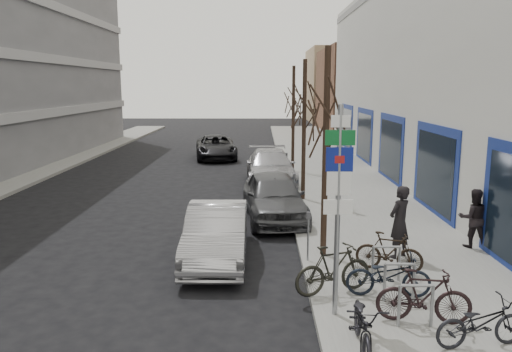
{
  "coord_description": "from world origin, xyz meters",
  "views": [
    {
      "loc": [
        0.96,
        -9.1,
        4.55
      ],
      "look_at": [
        0.82,
        4.82,
        2.0
      ],
      "focal_mm": 35.0,
      "sensor_mm": 36.0,
      "label": 1
    }
  ],
  "objects_px": {
    "meter_front": "(308,231)",
    "parked_car_front": "(217,234)",
    "highway_sign_pole": "(338,199)",
    "pedestrian_near": "(399,222)",
    "tree_mid": "(305,97)",
    "parked_car_mid": "(274,196)",
    "tree_near": "(327,103)",
    "bike_near_right": "(424,296)",
    "tree_far": "(294,94)",
    "bike_near_left": "(363,320)",
    "bike_mid_curb": "(389,272)",
    "meter_back": "(286,164)",
    "bike_mid_inner": "(333,269)",
    "parked_car_back": "(271,167)",
    "pedestrian_far": "(473,218)",
    "meter_mid": "(294,187)",
    "bike_rack": "(399,278)",
    "lane_car": "(216,147)",
    "bike_far_inner": "(389,251)",
    "bike_far_curb": "(481,319)"
  },
  "relations": [
    {
      "from": "meter_front",
      "to": "parked_car_front",
      "type": "height_order",
      "value": "parked_car_front"
    },
    {
      "from": "highway_sign_pole",
      "to": "pedestrian_near",
      "type": "distance_m",
      "value": 4.15
    },
    {
      "from": "tree_mid",
      "to": "parked_car_mid",
      "type": "height_order",
      "value": "tree_mid"
    },
    {
      "from": "tree_near",
      "to": "bike_near_right",
      "type": "bearing_deg",
      "value": -70.09
    },
    {
      "from": "bike_near_right",
      "to": "parked_car_mid",
      "type": "relative_size",
      "value": 0.37
    },
    {
      "from": "tree_far",
      "to": "meter_front",
      "type": "distance_m",
      "value": 13.88
    },
    {
      "from": "highway_sign_pole",
      "to": "bike_near_left",
      "type": "bearing_deg",
      "value": -80.08
    },
    {
      "from": "tree_near",
      "to": "parked_car_mid",
      "type": "distance_m",
      "value": 5.31
    },
    {
      "from": "pedestrian_near",
      "to": "bike_mid_curb",
      "type": "bearing_deg",
      "value": 30.9
    },
    {
      "from": "meter_back",
      "to": "pedestrian_near",
      "type": "bearing_deg",
      "value": -77.58
    },
    {
      "from": "bike_mid_inner",
      "to": "parked_car_back",
      "type": "distance_m",
      "value": 12.88
    },
    {
      "from": "bike_near_left",
      "to": "pedestrian_far",
      "type": "xyz_separation_m",
      "value": [
        4.12,
        5.57,
        0.25
      ]
    },
    {
      "from": "tree_far",
      "to": "pedestrian_near",
      "type": "distance_m",
      "value": 13.68
    },
    {
      "from": "highway_sign_pole",
      "to": "tree_mid",
      "type": "relative_size",
      "value": 0.76
    },
    {
      "from": "bike_near_right",
      "to": "bike_mid_curb",
      "type": "distance_m",
      "value": 1.24
    },
    {
      "from": "meter_mid",
      "to": "bike_near_right",
      "type": "height_order",
      "value": "meter_mid"
    },
    {
      "from": "bike_mid_inner",
      "to": "bike_rack",
      "type": "bearing_deg",
      "value": -128.32
    },
    {
      "from": "meter_back",
      "to": "pedestrian_near",
      "type": "xyz_separation_m",
      "value": [
        2.36,
        -10.71,
        0.18
      ]
    },
    {
      "from": "bike_mid_inner",
      "to": "lane_car",
      "type": "bearing_deg",
      "value": -10.13
    },
    {
      "from": "bike_near_right",
      "to": "parked_car_front",
      "type": "relative_size",
      "value": 0.4
    },
    {
      "from": "bike_mid_curb",
      "to": "lane_car",
      "type": "relative_size",
      "value": 0.34
    },
    {
      "from": "highway_sign_pole",
      "to": "lane_car",
      "type": "bearing_deg",
      "value": 101.05
    },
    {
      "from": "bike_mid_inner",
      "to": "bike_near_left",
      "type": "bearing_deg",
      "value": 161.53
    },
    {
      "from": "bike_near_right",
      "to": "pedestrian_far",
      "type": "distance_m",
      "value": 5.29
    },
    {
      "from": "tree_mid",
      "to": "lane_car",
      "type": "height_order",
      "value": "tree_mid"
    },
    {
      "from": "bike_near_right",
      "to": "parked_car_mid",
      "type": "distance_m",
      "value": 8.25
    },
    {
      "from": "tree_mid",
      "to": "bike_mid_inner",
      "type": "xyz_separation_m",
      "value": [
        -0.1,
        -9.02,
        -3.4
      ]
    },
    {
      "from": "bike_far_inner",
      "to": "tree_near",
      "type": "bearing_deg",
      "value": 70.71
    },
    {
      "from": "lane_car",
      "to": "bike_near_left",
      "type": "bearing_deg",
      "value": -86.88
    },
    {
      "from": "meter_back",
      "to": "parked_car_front",
      "type": "relative_size",
      "value": 0.29
    },
    {
      "from": "tree_mid",
      "to": "bike_mid_inner",
      "type": "distance_m",
      "value": 9.64
    },
    {
      "from": "tree_mid",
      "to": "bike_near_right",
      "type": "distance_m",
      "value": 10.99
    },
    {
      "from": "bike_rack",
      "to": "bike_mid_curb",
      "type": "distance_m",
      "value": 0.29
    },
    {
      "from": "highway_sign_pole",
      "to": "bike_rack",
      "type": "xyz_separation_m",
      "value": [
        1.4,
        0.61,
        -1.8
      ]
    },
    {
      "from": "meter_mid",
      "to": "pedestrian_near",
      "type": "relative_size",
      "value": 0.67
    },
    {
      "from": "meter_front",
      "to": "bike_mid_curb",
      "type": "distance_m",
      "value": 2.63
    },
    {
      "from": "tree_near",
      "to": "tree_far",
      "type": "height_order",
      "value": "same"
    },
    {
      "from": "meter_front",
      "to": "tree_mid",
      "type": "bearing_deg",
      "value": 86.32
    },
    {
      "from": "lane_car",
      "to": "pedestrian_far",
      "type": "xyz_separation_m",
      "value": [
        8.63,
        -17.68,
        0.25
      ]
    },
    {
      "from": "tree_far",
      "to": "bike_mid_curb",
      "type": "relative_size",
      "value": 3.12
    },
    {
      "from": "bike_near_left",
      "to": "tree_mid",
      "type": "bearing_deg",
      "value": 94.58
    },
    {
      "from": "pedestrian_far",
      "to": "bike_near_right",
      "type": "bearing_deg",
      "value": 66.26
    },
    {
      "from": "bike_near_right",
      "to": "lane_car",
      "type": "bearing_deg",
      "value": 23.6
    },
    {
      "from": "parked_car_mid",
      "to": "lane_car",
      "type": "relative_size",
      "value": 0.91
    },
    {
      "from": "tree_near",
      "to": "bike_near_left",
      "type": "bearing_deg",
      "value": -89.45
    },
    {
      "from": "bike_mid_curb",
      "to": "pedestrian_far",
      "type": "relative_size",
      "value": 1.07
    },
    {
      "from": "parked_car_front",
      "to": "tree_near",
      "type": "bearing_deg",
      "value": 0.73
    },
    {
      "from": "tree_far",
      "to": "bike_far_curb",
      "type": "distance_m",
      "value": 18.16
    },
    {
      "from": "pedestrian_near",
      "to": "meter_mid",
      "type": "bearing_deg",
      "value": -105.18
    },
    {
      "from": "tree_near",
      "to": "tree_far",
      "type": "xyz_separation_m",
      "value": [
        0.0,
        13.0,
        0.0
      ]
    }
  ]
}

